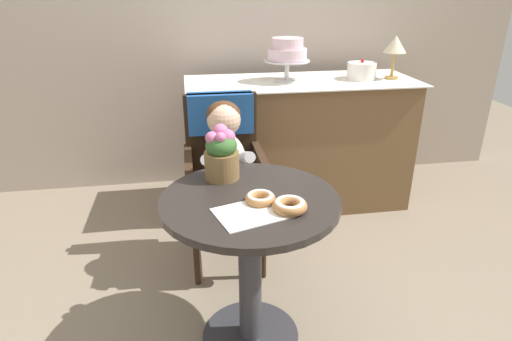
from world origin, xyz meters
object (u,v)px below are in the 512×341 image
object	(u,v)px
wicker_chair	(223,153)
seated_child	(225,157)
flower_vase	(222,154)
donut_mid	(260,198)
tiered_cake_stand	(287,53)
round_layer_cake	(361,71)
cafe_table	(250,243)
donut_front	(290,205)
table_lamp	(395,46)

from	to	relation	value
wicker_chair	seated_child	world-z (taller)	seated_child
seated_child	flower_vase	bearing A→B (deg)	-97.57
donut_mid	wicker_chair	bearing A→B (deg)	95.95
tiered_cake_stand	round_layer_cake	xyz separation A→B (m)	(0.52, -0.01, -0.13)
flower_vase	donut_mid	bearing A→B (deg)	-64.17
flower_vase	tiered_cake_stand	size ratio (longest dim) A/B	0.77
round_layer_cake	wicker_chair	bearing A→B (deg)	-149.91
cafe_table	seated_child	bearing A→B (deg)	94.52
cafe_table	round_layer_cake	bearing A→B (deg)	53.32
wicker_chair	donut_front	world-z (taller)	wicker_chair
cafe_table	tiered_cake_stand	bearing A→B (deg)	71.16
wicker_chair	donut_mid	bearing A→B (deg)	-86.22
round_layer_cake	flower_vase	bearing A→B (deg)	-134.20
seated_child	donut_front	size ratio (longest dim) A/B	5.52
seated_child	round_layer_cake	distance (m)	1.28
table_lamp	seated_child	bearing A→B (deg)	-149.59
wicker_chair	round_layer_cake	distance (m)	1.20
donut_front	flower_vase	size ratio (longest dim) A/B	0.57
wicker_chair	round_layer_cake	bearing A→B (deg)	27.92
wicker_chair	tiered_cake_stand	world-z (taller)	tiered_cake_stand
seated_child	round_layer_cake	world-z (taller)	round_layer_cake
seated_child	tiered_cake_stand	world-z (taller)	tiered_cake_stand
seated_child	round_layer_cake	bearing A→B (deg)	36.30
donut_mid	cafe_table	bearing A→B (deg)	127.20
cafe_table	round_layer_cake	world-z (taller)	round_layer_cake
wicker_chair	donut_mid	size ratio (longest dim) A/B	8.04
donut_mid	tiered_cake_stand	world-z (taller)	tiered_cake_stand
seated_child	tiered_cake_stand	xyz separation A→B (m)	(0.49, 0.75, 0.41)
donut_mid	round_layer_cake	size ratio (longest dim) A/B	0.61
round_layer_cake	table_lamp	distance (m)	0.27
wicker_chair	donut_mid	distance (m)	0.76
cafe_table	flower_vase	distance (m)	0.40
wicker_chair	tiered_cake_stand	distance (m)	0.89
donut_mid	flower_vase	distance (m)	0.30
cafe_table	donut_front	size ratio (longest dim) A/B	5.47
donut_mid	table_lamp	xyz separation A→B (m)	(1.13, 1.31, 0.38)
tiered_cake_stand	table_lamp	bearing A→B (deg)	-2.82
donut_mid	tiered_cake_stand	bearing A→B (deg)	73.12
wicker_chair	round_layer_cake	world-z (taller)	round_layer_cake
cafe_table	wicker_chair	xyz separation A→B (m)	(-0.04, 0.71, 0.13)
seated_child	donut_mid	world-z (taller)	seated_child
donut_front	table_lamp	xyz separation A→B (m)	(1.04, 1.39, 0.37)
cafe_table	table_lamp	xyz separation A→B (m)	(1.17, 1.26, 0.61)
cafe_table	flower_vase	xyz separation A→B (m)	(-0.09, 0.21, 0.32)
seated_child	donut_mid	size ratio (longest dim) A/B	6.12
cafe_table	tiered_cake_stand	world-z (taller)	tiered_cake_stand
donut_front	donut_mid	distance (m)	0.13
seated_child	flower_vase	size ratio (longest dim) A/B	3.13
donut_front	seated_child	bearing A→B (deg)	104.42
tiered_cake_stand	table_lamp	size ratio (longest dim) A/B	1.05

